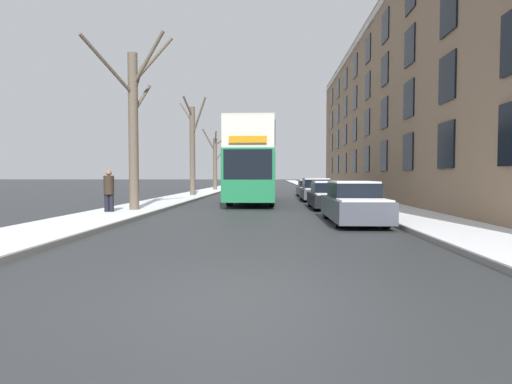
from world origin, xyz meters
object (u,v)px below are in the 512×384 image
(bare_tree_left_1, at_px, (192,147))
(parked_car_1, at_px, (329,196))
(parked_car_0, at_px, (353,204))
(pedestrian_left_sidewalk, at_px, (109,190))
(double_decker_bus, at_px, (254,160))
(parked_car_2, at_px, (316,191))
(bare_tree_left_2, at_px, (216,161))
(parked_car_3, at_px, (308,189))
(bare_tree_left_0, at_px, (134,122))

(bare_tree_left_1, bearing_deg, parked_car_1, -48.55)
(parked_car_0, distance_m, pedestrian_left_sidewalk, 9.64)
(double_decker_bus, distance_m, parked_car_2, 4.59)
(parked_car_1, relative_size, pedestrian_left_sidewalk, 2.23)
(bare_tree_left_2, distance_m, parked_car_1, 23.84)
(parked_car_1, xyz_separation_m, parked_car_3, (0.00, 11.55, -0.03))
(parked_car_0, height_order, parked_car_2, parked_car_2)
(parked_car_2, bearing_deg, bare_tree_left_2, 118.83)
(double_decker_bus, relative_size, parked_car_1, 2.74)
(bare_tree_left_0, relative_size, bare_tree_left_2, 1.20)
(bare_tree_left_0, relative_size, parked_car_3, 1.86)
(parked_car_0, relative_size, parked_car_1, 1.07)
(bare_tree_left_2, xyz_separation_m, parked_car_2, (8.80, -15.99, -2.53))
(parked_car_2, bearing_deg, parked_car_3, 90.00)
(bare_tree_left_2, distance_m, double_decker_bus, 17.97)
(bare_tree_left_2, relative_size, parked_car_0, 1.46)
(bare_tree_left_1, bearing_deg, bare_tree_left_2, 89.95)
(bare_tree_left_0, bearing_deg, parked_car_2, 45.12)
(double_decker_bus, xyz_separation_m, parked_car_0, (3.96, -10.65, -1.92))
(parked_car_2, relative_size, parked_car_3, 0.96)
(bare_tree_left_0, distance_m, parked_car_1, 9.73)
(bare_tree_left_0, xyz_separation_m, double_decker_bus, (4.78, 7.47, -1.33))
(pedestrian_left_sidewalk, bearing_deg, bare_tree_left_0, -135.25)
(bare_tree_left_1, xyz_separation_m, parked_car_3, (8.81, 1.57, -3.13))
(bare_tree_left_1, height_order, parked_car_1, bare_tree_left_1)
(bare_tree_left_2, bearing_deg, double_decker_bus, -74.35)
(bare_tree_left_0, bearing_deg, bare_tree_left_2, 90.15)
(bare_tree_left_1, distance_m, bare_tree_left_2, 12.04)
(parked_car_2, bearing_deg, double_decker_bus, -161.78)
(bare_tree_left_0, bearing_deg, parked_car_3, 58.59)
(bare_tree_left_0, bearing_deg, double_decker_bus, 57.39)
(parked_car_0, xyz_separation_m, parked_car_3, (0.00, 17.49, -0.06))
(parked_car_0, bearing_deg, parked_car_2, 90.00)
(bare_tree_left_2, xyz_separation_m, parked_car_3, (8.80, -10.46, -2.59))
(parked_car_0, bearing_deg, parked_car_3, 90.00)
(bare_tree_left_2, bearing_deg, parked_car_2, -61.17)
(pedestrian_left_sidewalk, bearing_deg, parked_car_2, -147.63)
(pedestrian_left_sidewalk, bearing_deg, bare_tree_left_1, -106.52)
(bare_tree_left_0, height_order, parked_car_3, bare_tree_left_0)
(bare_tree_left_0, bearing_deg, parked_car_0, -19.99)
(double_decker_bus, bearing_deg, pedestrian_left_sidewalk, -122.43)
(bare_tree_left_1, height_order, bare_tree_left_2, bare_tree_left_1)
(parked_car_1, bearing_deg, parked_car_0, -90.00)
(bare_tree_left_0, bearing_deg, parked_car_1, 17.53)
(bare_tree_left_0, height_order, double_decker_bus, bare_tree_left_0)
(bare_tree_left_0, distance_m, bare_tree_left_1, 12.74)
(double_decker_bus, xyz_separation_m, parked_car_3, (3.96, 6.84, -1.98))
(bare_tree_left_0, xyz_separation_m, bare_tree_left_1, (-0.08, 12.74, -0.19))
(bare_tree_left_0, distance_m, parked_car_3, 17.09)
(bare_tree_left_2, height_order, parked_car_0, bare_tree_left_2)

